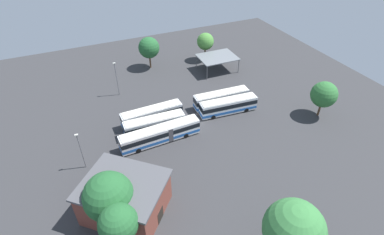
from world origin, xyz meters
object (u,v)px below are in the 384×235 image
at_px(bus_row0_slot0, 221,98).
at_px(bus_row1_slot1, 155,124).
at_px(depot_building, 125,197).
at_px(tree_north_edge, 324,95).
at_px(lamp_post_far_corner, 81,150).
at_px(tree_east_edge, 109,197).
at_px(tree_northwest, 294,230).
at_px(tree_west_edge, 118,223).
at_px(bus_row0_slot1, 228,106).
at_px(bus_row1_slot2, 161,134).
at_px(maintenance_shelter, 217,57).
at_px(bus_row1_slot0, 152,115).
at_px(lamp_post_near_entrance, 117,78).
at_px(tree_northeast, 149,48).
at_px(tree_south_edge, 205,42).

bearing_deg(bus_row0_slot0, bus_row1_slot1, 9.70).
bearing_deg(bus_row1_slot1, depot_building, 58.55).
relative_size(bus_row0_slot0, tree_north_edge, 1.60).
xyz_separation_m(lamp_post_far_corner, tree_east_edge, (-2.20, 12.50, 1.23)).
distance_m(bus_row0_slot0, tree_northwest, 35.64).
bearing_deg(tree_west_edge, depot_building, -109.12).
distance_m(bus_row0_slot1, bus_row1_slot2, 16.49).
height_order(bus_row1_slot2, maintenance_shelter, maintenance_shelter).
bearing_deg(bus_row0_slot1, bus_row0_slot0, -90.09).
bearing_deg(bus_row1_slot2, bus_row1_slot0, -93.84).
relative_size(bus_row0_slot0, lamp_post_near_entrance, 1.52).
relative_size(depot_building, tree_north_edge, 1.88).
xyz_separation_m(tree_northeast, tree_west_edge, (19.14, 47.73, -0.35)).
distance_m(bus_row1_slot0, tree_west_edge, 27.55).
bearing_deg(lamp_post_far_corner, tree_west_edge, 98.19).
bearing_deg(bus_row1_slot0, bus_row0_slot0, 178.39).
bearing_deg(tree_north_edge, tree_south_edge, -72.60).
distance_m(bus_row1_slot2, lamp_post_near_entrance, 20.07).
relative_size(lamp_post_far_corner, tree_northeast, 0.87).
relative_size(bus_row1_slot1, bus_row1_slot2, 0.78).
xyz_separation_m(lamp_post_near_entrance, tree_west_edge, (8.21, 37.65, 0.78)).
relative_size(lamp_post_near_entrance, tree_north_edge, 1.05).
xyz_separation_m(maintenance_shelter, tree_west_edge, (34.78, 39.03, 1.61)).
distance_m(bus_row0_slot1, bus_row1_slot0, 16.19).
height_order(tree_northeast, tree_west_edge, tree_northeast).
bearing_deg(tree_west_edge, bus_row1_slot2, -122.80).
distance_m(bus_row1_slot1, bus_row1_slot2, 3.22).
height_order(bus_row0_slot0, bus_row1_slot2, same).
bearing_deg(tree_northeast, tree_west_edge, 68.15).
distance_m(bus_row0_slot0, depot_building, 31.94).
bearing_deg(bus_row1_slot1, bus_row0_slot1, 178.95).
xyz_separation_m(maintenance_shelter, tree_northeast, (15.64, -8.70, 1.96)).
bearing_deg(depot_building, maintenance_shelter, -134.44).
height_order(tree_west_edge, tree_south_edge, tree_west_edge).
distance_m(bus_row0_slot1, tree_east_edge, 32.74).
distance_m(bus_row0_slot0, tree_east_edge, 34.39).
bearing_deg(bus_row1_slot2, lamp_post_far_corner, 3.91).
relative_size(bus_row0_slot0, bus_row1_slot1, 1.04).
xyz_separation_m(bus_row1_slot2, tree_north_edge, (-33.37, 5.69, 3.36)).
xyz_separation_m(bus_row1_slot1, tree_northwest, (-7.09, 31.32, 4.59)).
bearing_deg(tree_north_edge, lamp_post_far_corner, -5.69).
distance_m(bus_row0_slot1, maintenance_shelter, 19.42).
bearing_deg(bus_row0_slot1, tree_north_edge, 153.32).
relative_size(bus_row0_slot0, bus_row1_slot2, 0.81).
distance_m(bus_row1_slot2, tree_north_edge, 34.02).
xyz_separation_m(bus_row1_slot0, lamp_post_near_entrance, (3.86, -13.13, 2.74)).
bearing_deg(tree_northwest, bus_row1_slot1, -77.25).
xyz_separation_m(depot_building, maintenance_shelter, (-32.87, -33.52, 0.76)).
height_order(lamp_post_near_entrance, tree_northwest, tree_northwest).
relative_size(lamp_post_far_corner, tree_northwest, 0.73).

